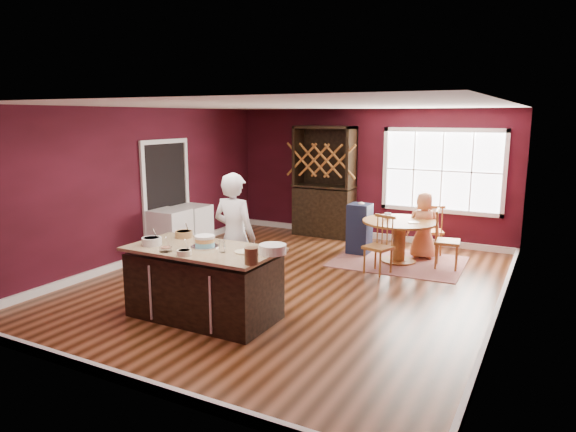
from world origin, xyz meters
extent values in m
plane|color=brown|center=(0.00, 0.00, 0.00)|extent=(7.00, 7.00, 0.00)
plane|color=white|center=(0.00, 0.00, 2.70)|extent=(7.00, 7.00, 0.00)
plane|color=black|center=(0.00, 3.50, 1.35)|extent=(6.00, 0.00, 6.00)
plane|color=black|center=(0.00, -3.50, 1.35)|extent=(6.00, 0.00, 6.00)
plane|color=black|center=(-3.00, 0.00, 1.35)|extent=(0.00, 7.00, 7.00)
plane|color=black|center=(3.00, 0.00, 1.35)|extent=(0.00, 7.00, 7.00)
cube|color=black|center=(-0.36, -1.73, 0.41)|extent=(1.84, 0.93, 0.83)
cube|color=beige|center=(-0.36, -1.73, 0.90)|extent=(1.92, 1.01, 0.04)
cylinder|color=#966038|center=(1.13, 1.95, 0.02)|extent=(0.61, 0.61, 0.04)
cylinder|color=#966038|center=(1.13, 1.95, 0.35)|extent=(0.22, 0.22, 0.67)
cylinder|color=#966038|center=(1.13, 1.95, 0.73)|extent=(1.30, 1.30, 0.04)
imported|color=silver|center=(-0.38, -0.99, 0.90)|extent=(0.67, 0.46, 1.80)
cylinder|color=white|center=(-1.03, -1.92, 0.97)|extent=(0.25, 0.25, 0.10)
cylinder|color=#A67C41|center=(-0.93, -1.40, 0.96)|extent=(0.24, 0.24, 0.09)
cylinder|color=white|center=(-0.65, -2.09, 0.95)|extent=(0.16, 0.16, 0.06)
cylinder|color=beige|center=(-0.34, -2.12, 0.95)|extent=(0.17, 0.17, 0.07)
cylinder|color=white|center=(-0.02, -1.79, 1.00)|extent=(0.08, 0.08, 0.15)
cylinder|color=beige|center=(0.23, -1.67, 0.93)|extent=(0.25, 0.25, 0.02)
cylinder|color=white|center=(0.56, -1.56, 0.98)|extent=(0.33, 0.33, 0.11)
cylinder|color=#4C2B1E|center=(0.56, -2.05, 1.01)|extent=(0.16, 0.16, 0.19)
cube|color=brown|center=(1.13, 1.95, 0.01)|extent=(2.28, 1.79, 0.01)
imported|color=#CC7F54|center=(1.44, 2.39, 0.61)|extent=(0.68, 0.54, 1.22)
cylinder|color=beige|center=(1.39, 1.86, 0.76)|extent=(0.20, 0.20, 0.01)
imported|color=white|center=(0.88, 2.05, 0.80)|extent=(0.15, 0.15, 0.10)
cube|color=black|center=(-0.90, 3.22, 1.18)|extent=(1.28, 0.53, 2.35)
cube|color=white|center=(-2.64, 0.28, 0.44)|extent=(0.61, 0.59, 0.89)
cube|color=silver|center=(-2.64, 0.92, 0.43)|extent=(0.60, 0.58, 0.87)
camera|label=1|loc=(3.52, -6.75, 2.55)|focal=32.00mm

